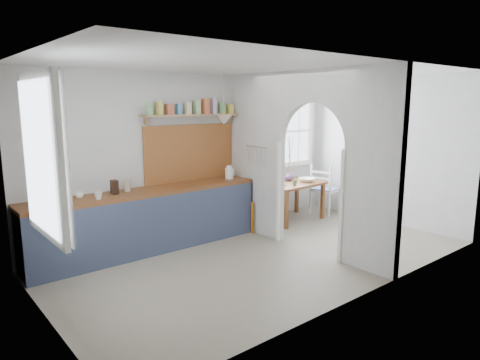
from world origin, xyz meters
TOP-DOWN VIEW (x-y plane):
  - floor at (0.00, 0.00)m, footprint 5.80×3.20m
  - ceiling at (0.00, 0.00)m, footprint 5.80×3.20m
  - walls at (0.00, 0.00)m, footprint 5.81×3.21m
  - partition at (0.70, 0.06)m, footprint 0.12×3.20m
  - kitchen_window at (-2.87, 0.00)m, footprint 0.10×1.16m
  - nook_window at (1.80, 1.56)m, footprint 1.76×0.10m
  - counter at (-1.13, 1.33)m, footprint 3.50×0.60m
  - sink at (-2.43, 1.30)m, footprint 0.40×0.40m
  - backsplash at (-0.20, 1.58)m, footprint 1.65×0.03m
  - shelf at (-0.21, 1.49)m, footprint 1.75×0.20m
  - pendant_lamp at (0.15, 1.15)m, footprint 0.26×0.26m
  - utensil_rail at (0.61, 0.90)m, footprint 0.02×0.50m
  - dining_table at (1.68, 1.10)m, footprint 1.15×0.80m
  - chair_left at (0.84, 1.17)m, footprint 0.51×0.51m
  - chair_right at (2.54, 1.04)m, footprint 0.52×0.52m
  - kettle at (0.37, 1.30)m, footprint 0.21×0.19m
  - mug_a at (-1.90, 1.17)m, footprint 0.14×0.14m
  - mug_b at (-2.06, 1.40)m, footprint 0.11×0.11m
  - knife_block at (-1.60, 1.36)m, footprint 0.10×0.13m
  - jar at (-1.39, 1.41)m, footprint 0.13×0.13m
  - towel_magenta at (0.58, 0.96)m, footprint 0.02×0.03m
  - towel_orange at (0.58, 0.94)m, footprint 0.02×0.03m
  - bowl at (1.95, 1.00)m, footprint 0.33×0.33m
  - table_cup at (1.56, 0.93)m, footprint 0.11×0.11m
  - plate at (1.32, 1.03)m, footprint 0.19×0.19m
  - vase at (1.79, 1.29)m, footprint 0.18×0.18m

SIDE VIEW (x-z plane):
  - floor at x=0.00m, z-range -0.01..0.01m
  - towel_orange at x=0.58m, z-range -0.03..0.53m
  - towel_magenta at x=0.58m, z-range 0.02..0.53m
  - dining_table at x=1.68m, z-range 0.00..0.70m
  - counter at x=-1.13m, z-range 0.01..0.91m
  - chair_left at x=0.84m, z-range 0.00..0.96m
  - chair_right at x=2.54m, z-range 0.00..0.98m
  - plate at x=1.32m, z-range 0.70..0.72m
  - bowl at x=1.95m, z-range 0.70..0.77m
  - table_cup at x=1.56m, z-range 0.70..0.80m
  - vase at x=1.79m, z-range 0.70..0.88m
  - sink at x=-2.43m, z-range 0.88..0.90m
  - mug_b at x=-2.06m, z-range 0.90..0.98m
  - mug_a at x=-1.90m, z-range 0.90..1.00m
  - jar at x=-1.39m, z-range 0.90..1.06m
  - knife_block at x=-1.60m, z-range 0.90..1.09m
  - kettle at x=0.37m, z-range 0.90..1.11m
  - walls at x=0.00m, z-range 0.00..2.60m
  - backsplash at x=-0.20m, z-range 0.90..1.80m
  - utensil_rail at x=0.61m, z-range 1.44..1.46m
  - partition at x=0.70m, z-range 0.15..2.75m
  - nook_window at x=1.80m, z-range 0.95..2.25m
  - kitchen_window at x=-2.87m, z-range 0.90..2.40m
  - pendant_lamp at x=0.15m, z-range 1.80..1.96m
  - shelf at x=-0.21m, z-range 1.91..2.12m
  - ceiling at x=0.00m, z-range 2.60..2.60m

